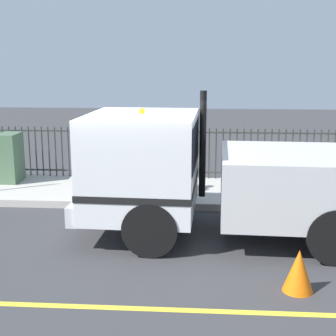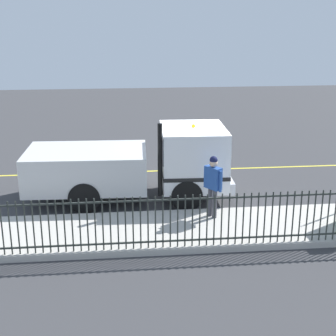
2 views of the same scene
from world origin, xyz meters
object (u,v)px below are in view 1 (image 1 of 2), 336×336
at_px(utility_cabinet, 10,158).
at_px(traffic_cone, 299,271).
at_px(worker_standing, 142,150).
at_px(work_truck, 222,172).

distance_m(utility_cabinet, traffic_cone, 8.41).
xyz_separation_m(utility_cabinet, traffic_cone, (-5.41, -6.42, -0.49)).
distance_m(worker_standing, traffic_cone, 5.23).
xyz_separation_m(worker_standing, utility_cabinet, (1.09, 3.62, -0.46)).
relative_size(worker_standing, traffic_cone, 2.83).
xyz_separation_m(work_truck, utility_cabinet, (3.21, 5.38, -0.46)).
height_order(utility_cabinet, traffic_cone, utility_cabinet).
xyz_separation_m(work_truck, worker_standing, (2.11, 1.76, 0.01)).
bearing_deg(traffic_cone, work_truck, 25.39).
bearing_deg(work_truck, worker_standing, 42.00).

